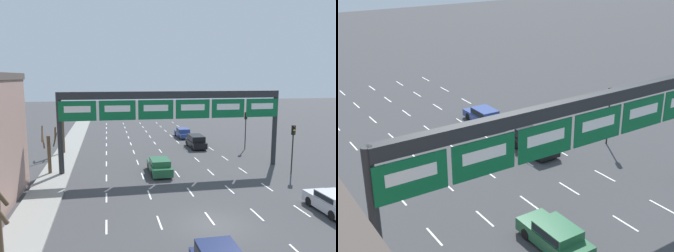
# 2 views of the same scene
# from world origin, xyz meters

# --- Properties ---
(ground_plane) EXTENTS (220.00, 220.00, 0.00)m
(ground_plane) POSITION_xyz_m (0.00, 0.00, 0.00)
(ground_plane) COLOR #3D3D3F
(sidewalk_left) EXTENTS (2.80, 110.00, 0.15)m
(sidewalk_left) POSITION_xyz_m (-11.30, 0.00, 0.07)
(sidewalk_left) COLOR gray
(sidewalk_left) RESTS_ON ground_plane
(lane_dashes) EXTENTS (13.32, 67.00, 0.01)m
(lane_dashes) POSITION_xyz_m (0.00, 13.50, 0.00)
(lane_dashes) COLOR white
(lane_dashes) RESTS_ON ground_plane
(sign_gantry) EXTENTS (21.88, 0.70, 7.76)m
(sign_gantry) POSITION_xyz_m (-0.00, 12.62, 6.32)
(sign_gantry) COLOR #232628
(sign_gantry) RESTS_ON ground_plane
(car_green) EXTENTS (1.90, 4.57, 1.46)m
(car_green) POSITION_xyz_m (-1.62, 11.50, 0.78)
(car_green) COLOR #235B38
(car_green) RESTS_ON ground_plane
(suv_black) EXTENTS (1.84, 4.35, 1.66)m
(suv_black) POSITION_xyz_m (4.86, 22.00, 0.92)
(suv_black) COLOR black
(suv_black) RESTS_ON ground_plane
(car_silver) EXTENTS (1.85, 4.11, 1.40)m
(car_silver) POSITION_xyz_m (8.47, 0.43, 0.75)
(car_silver) COLOR #B7B7BC
(car_silver) RESTS_ON ground_plane
(car_blue) EXTENTS (1.80, 4.63, 1.40)m
(car_blue) POSITION_xyz_m (4.88, 29.58, 0.75)
(car_blue) COLOR navy
(car_blue) RESTS_ON ground_plane
(traffic_light_near_gantry) EXTENTS (0.30, 0.35, 4.74)m
(traffic_light_near_gantry) POSITION_xyz_m (10.77, 20.01, 3.38)
(traffic_light_near_gantry) COLOR black
(traffic_light_near_gantry) RESTS_ON ground_plane
(traffic_light_mid_block) EXTENTS (0.30, 0.35, 4.67)m
(traffic_light_mid_block) POSITION_xyz_m (10.65, 9.07, 3.33)
(traffic_light_mid_block) COLOR black
(traffic_light_mid_block) RESTS_ON ground_plane
(tree_bare_closest) EXTENTS (1.52, 1.50, 4.48)m
(tree_bare_closest) POSITION_xyz_m (-11.78, 13.08, 2.39)
(tree_bare_closest) COLOR brown
(tree_bare_closest) RESTS_ON sidewalk_left
(tree_bare_second) EXTENTS (1.57, 1.68, 5.97)m
(tree_bare_second) POSITION_xyz_m (-11.57, 21.64, 2.96)
(tree_bare_second) COLOR brown
(tree_bare_second) RESTS_ON sidewalk_left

